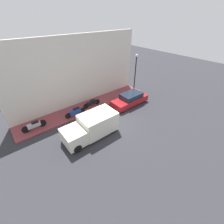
% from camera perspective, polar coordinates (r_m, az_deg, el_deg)
% --- Properties ---
extents(ground_plane, '(60.00, 60.00, 0.00)m').
position_cam_1_polar(ground_plane, '(13.95, -0.07, -5.20)').
color(ground_plane, '#2D2D33').
extents(sidewalk, '(2.39, 14.87, 0.13)m').
position_cam_1_polar(sidewalk, '(16.78, -9.17, 2.08)').
color(sidewalk, brown).
rests_on(sidewalk, ground_plane).
extents(building_facade, '(0.30, 14.87, 7.14)m').
position_cam_1_polar(building_facade, '(16.38, -12.83, 14.49)').
color(building_facade, silver).
rests_on(building_facade, ground_plane).
extents(parked_car, '(1.72, 4.33, 1.30)m').
position_cam_1_polar(parked_car, '(16.96, 6.89, 4.86)').
color(parked_car, maroon).
rests_on(parked_car, ground_plane).
extents(delivery_van, '(1.98, 4.58, 1.88)m').
position_cam_1_polar(delivery_van, '(12.47, -7.95, -5.48)').
color(delivery_van, silver).
rests_on(delivery_van, ground_plane).
extents(motorcycle_black, '(0.30, 2.06, 0.74)m').
position_cam_1_polar(motorcycle_black, '(16.44, -7.69, 3.43)').
color(motorcycle_black, black).
rests_on(motorcycle_black, sidewalk).
extents(scooter_silver, '(0.30, 2.05, 0.75)m').
position_cam_1_polar(scooter_silver, '(14.78, -27.54, -4.51)').
color(scooter_silver, '#B7B7BF').
rests_on(scooter_silver, sidewalk).
extents(motorcycle_blue, '(0.30, 2.15, 0.84)m').
position_cam_1_polar(motorcycle_blue, '(15.22, -13.82, 0.12)').
color(motorcycle_blue, navy).
rests_on(motorcycle_blue, sidewalk).
extents(streetlamp, '(0.33, 0.33, 4.74)m').
position_cam_1_polar(streetlamp, '(18.51, 8.96, 15.88)').
color(streetlamp, black).
rests_on(streetlamp, sidewalk).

